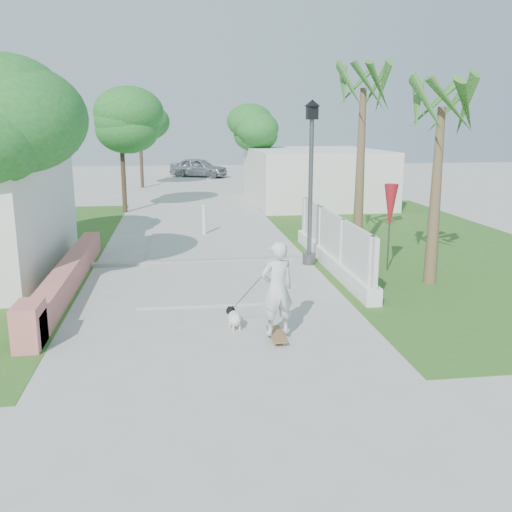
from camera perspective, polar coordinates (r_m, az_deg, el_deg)
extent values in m
plane|color=#B7B7B2|center=(10.35, -3.61, -8.58)|extent=(90.00, 90.00, 0.00)
cube|color=#B7B7B2|center=(29.84, -6.52, 5.71)|extent=(3.20, 36.00, 0.06)
cube|color=#999993|center=(16.06, -5.23, -0.53)|extent=(6.50, 0.25, 0.10)
cube|color=#306620|center=(19.57, 15.41, 1.38)|extent=(8.00, 20.00, 0.01)
cube|color=#C86D66|center=(14.29, -18.20, -1.83)|extent=(0.45, 8.00, 0.60)
cube|color=#C86D66|center=(10.70, -21.76, -6.50)|extent=(0.45, 0.80, 0.80)
cube|color=white|center=(15.58, 7.53, -0.45)|extent=(0.35, 7.00, 0.40)
cube|color=white|center=(15.42, 7.62, 2.26)|extent=(0.10, 7.00, 1.10)
cube|color=white|center=(12.48, 11.46, -1.40)|extent=(0.14, 0.14, 1.50)
cube|color=white|center=(14.52, 8.63, 0.75)|extent=(0.14, 0.14, 1.50)
cube|color=white|center=(16.60, 6.50, 2.36)|extent=(0.14, 0.14, 1.50)
cube|color=white|center=(18.51, 4.99, 3.50)|extent=(0.14, 0.14, 1.50)
cube|color=silver|center=(28.50, 5.78, 7.96)|extent=(6.00, 8.00, 2.60)
cylinder|color=#59595E|center=(15.94, 5.32, -0.27)|extent=(0.36, 0.36, 0.30)
cylinder|color=#59595E|center=(15.62, 5.47, 6.35)|extent=(0.12, 0.12, 4.00)
cube|color=black|center=(15.51, 5.64, 14.08)|extent=(0.28, 0.28, 0.35)
cone|color=black|center=(15.52, 5.66, 15.00)|extent=(0.44, 0.44, 0.18)
cylinder|color=white|center=(19.89, -5.23, 3.44)|extent=(0.12, 0.12, 1.00)
sphere|color=white|center=(19.81, -5.26, 4.92)|extent=(0.14, 0.14, 0.14)
cylinder|color=#59595E|center=(15.38, 13.15, 2.19)|extent=(0.04, 0.04, 2.00)
cone|color=#A91828|center=(15.27, 13.29, 4.77)|extent=(0.36, 0.36, 1.20)
cylinder|color=#4C3826|center=(18.84, -22.76, 5.78)|extent=(0.20, 0.20, 3.50)
ellipsoid|color=#1B6022|center=(18.74, -23.17, 10.33)|extent=(3.20, 3.20, 2.40)
ellipsoid|color=#1B6022|center=(18.49, -22.82, 11.42)|extent=(2.72, 2.72, 2.05)
ellipsoid|color=#1B6022|center=(18.97, -23.80, 12.41)|extent=(2.40, 2.40, 1.79)
cylinder|color=#4C3826|center=(25.77, -13.15, 8.54)|extent=(0.20, 0.20, 3.85)
ellipsoid|color=#1B6022|center=(25.70, -13.35, 12.21)|extent=(3.40, 3.40, 2.55)
ellipsoid|color=#1B6022|center=(25.48, -12.97, 13.01)|extent=(2.89, 2.89, 2.18)
ellipsoid|color=#1B6022|center=(25.92, -13.84, 13.74)|extent=(2.55, 2.55, 1.90)
cylinder|color=#4C3826|center=(29.92, -0.39, 9.13)|extent=(0.20, 0.20, 3.50)
ellipsoid|color=#1B6022|center=(29.85, -0.40, 12.00)|extent=(3.00, 3.00, 2.25)
ellipsoid|color=#1B6022|center=(29.68, 0.05, 12.67)|extent=(2.55, 2.55, 1.92)
ellipsoid|color=#1B6022|center=(30.02, -0.84, 13.34)|extent=(2.25, 2.25, 1.68)
cylinder|color=#4C3826|center=(35.71, -11.41, 9.80)|extent=(0.20, 0.20, 3.85)
ellipsoid|color=#1B6022|center=(35.66, -11.54, 12.44)|extent=(3.20, 3.20, 2.40)
ellipsoid|color=#1B6022|center=(35.45, -11.25, 13.02)|extent=(2.72, 2.72, 2.05)
ellipsoid|color=#1B6022|center=(35.87, -11.90, 13.55)|extent=(2.40, 2.40, 1.79)
cone|color=brown|center=(16.99, 10.36, 8.10)|extent=(0.32, 0.32, 4.80)
cone|color=brown|center=(14.26, 17.50, 5.58)|extent=(0.32, 0.32, 4.20)
cube|color=olive|center=(10.43, 2.07, -7.80)|extent=(0.46, 0.92, 0.02)
imported|color=silver|center=(10.16, 2.11, -3.25)|extent=(0.70, 0.55, 1.70)
cylinder|color=gray|center=(10.15, 1.93, -8.79)|extent=(0.03, 0.06, 0.06)
cylinder|color=gray|center=(10.18, 2.82, -8.74)|extent=(0.03, 0.06, 0.06)
cylinder|color=gray|center=(10.74, 1.35, -7.54)|extent=(0.03, 0.06, 0.06)
cylinder|color=gray|center=(10.76, 2.20, -7.50)|extent=(0.03, 0.06, 0.06)
ellipsoid|color=silver|center=(10.88, -2.16, -6.26)|extent=(0.37, 0.50, 0.28)
sphere|color=black|center=(11.04, -2.55, -5.51)|extent=(0.18, 0.18, 0.18)
sphere|color=silver|center=(11.12, -2.70, -5.48)|extent=(0.08, 0.08, 0.08)
cone|color=black|center=(11.00, -2.76, -5.12)|extent=(0.05, 0.05, 0.06)
cone|color=black|center=(11.03, -2.34, -5.07)|extent=(0.05, 0.05, 0.06)
cylinder|color=silver|center=(11.00, -2.66, -6.86)|extent=(0.04, 0.04, 0.13)
cylinder|color=silver|center=(11.05, -2.03, -6.78)|extent=(0.04, 0.04, 0.13)
cylinder|color=silver|center=(10.82, -2.27, -7.22)|extent=(0.04, 0.04, 0.13)
cylinder|color=silver|center=(10.86, -1.64, -7.13)|extent=(0.04, 0.04, 0.13)
cylinder|color=silver|center=(10.67, -1.76, -6.24)|extent=(0.05, 0.11, 0.11)
imported|color=#A6A8AE|center=(42.09, -5.74, 8.79)|extent=(4.48, 3.23, 1.42)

